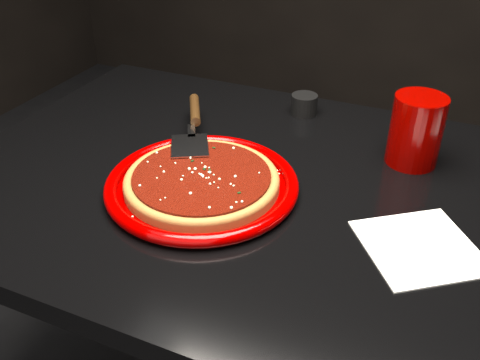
% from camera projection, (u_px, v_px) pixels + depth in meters
% --- Properties ---
extents(table, '(1.20, 0.80, 0.75)m').
position_uv_depth(table, '(267.00, 328.00, 1.17)').
color(table, black).
rests_on(table, floor).
extents(plate, '(0.42, 0.42, 0.03)m').
position_uv_depth(plate, '(202.00, 184.00, 0.94)').
color(plate, '#820000').
rests_on(plate, table).
extents(pizza_crust, '(0.34, 0.34, 0.01)m').
position_uv_depth(pizza_crust, '(202.00, 183.00, 0.94)').
color(pizza_crust, brown).
rests_on(pizza_crust, plate).
extents(pizza_crust_rim, '(0.34, 0.34, 0.02)m').
position_uv_depth(pizza_crust_rim, '(202.00, 179.00, 0.93)').
color(pizza_crust_rim, brown).
rests_on(pizza_crust_rim, plate).
extents(pizza_sauce, '(0.30, 0.30, 0.01)m').
position_uv_depth(pizza_sauce, '(202.00, 177.00, 0.93)').
color(pizza_sauce, '#621106').
rests_on(pizza_sauce, plate).
extents(parmesan_dusting, '(0.23, 0.23, 0.01)m').
position_uv_depth(parmesan_dusting, '(201.00, 174.00, 0.93)').
color(parmesan_dusting, '#EFE7BA').
rests_on(parmesan_dusting, plate).
extents(basil_flecks, '(0.21, 0.21, 0.00)m').
position_uv_depth(basil_flecks, '(202.00, 174.00, 0.93)').
color(basil_flecks, black).
rests_on(basil_flecks, plate).
extents(pizza_server, '(0.22, 0.30, 0.02)m').
position_uv_depth(pizza_server, '(193.00, 125.00, 1.07)').
color(pizza_server, '#BBBEC2').
rests_on(pizza_server, plate).
extents(cup, '(0.12, 0.12, 0.13)m').
position_uv_depth(cup, '(416.00, 130.00, 1.00)').
color(cup, '#860100').
rests_on(cup, table).
extents(napkin_a, '(0.23, 0.23, 0.00)m').
position_uv_depth(napkin_a, '(420.00, 247.00, 0.81)').
color(napkin_a, white).
rests_on(napkin_a, table).
extents(ramekin, '(0.08, 0.08, 0.05)m').
position_uv_depth(ramekin, '(304.00, 104.00, 1.20)').
color(ramekin, black).
rests_on(ramekin, table).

